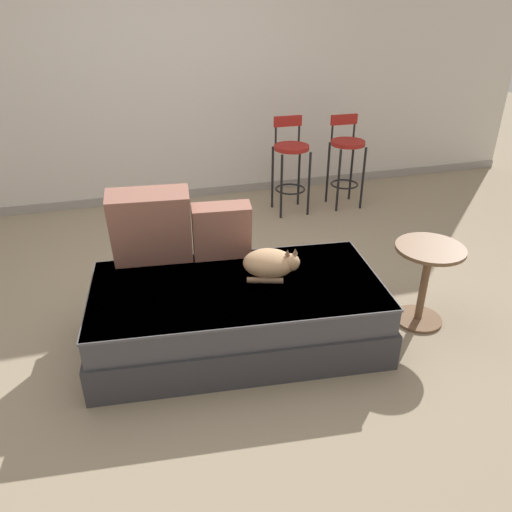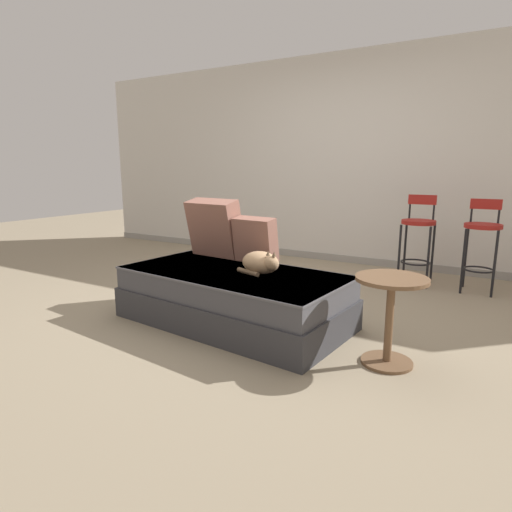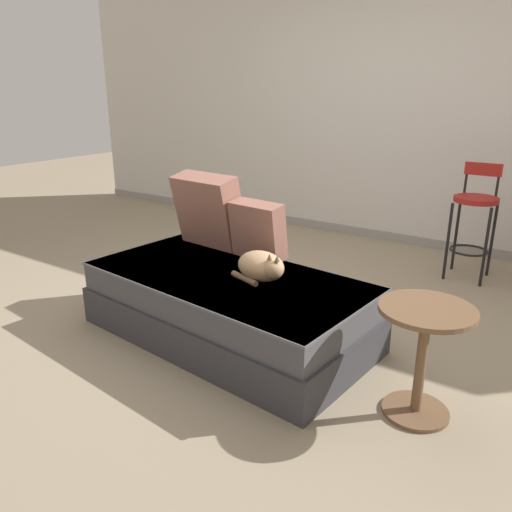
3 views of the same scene
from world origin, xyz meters
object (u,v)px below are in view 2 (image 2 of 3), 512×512
(throw_pillow_middle, at_px, (255,240))
(cat, at_px, (261,263))
(couch, at_px, (233,297))
(throw_pillow_corner, at_px, (215,228))
(bar_stool_by_doorway, at_px, (482,237))
(bar_stool_near_window, at_px, (418,233))
(side_table, at_px, (390,308))

(throw_pillow_middle, relative_size, cat, 1.03)
(couch, relative_size, throw_pillow_corner, 3.57)
(cat, relative_size, bar_stool_by_doorway, 0.42)
(throw_pillow_middle, relative_size, bar_stool_near_window, 0.42)
(couch, bearing_deg, throw_pillow_middle, 91.34)
(couch, xyz_separation_m, bar_stool_by_doorway, (1.62, 1.95, 0.34))
(throw_pillow_corner, height_order, bar_stool_by_doorway, throw_pillow_corner)
(throw_pillow_middle, bearing_deg, bar_stool_by_doorway, 44.30)
(couch, distance_m, throw_pillow_middle, 0.54)
(throw_pillow_corner, bearing_deg, couch, -41.66)
(throw_pillow_corner, height_order, bar_stool_near_window, throw_pillow_corner)
(cat, relative_size, side_table, 0.67)
(throw_pillow_corner, relative_size, throw_pillow_middle, 1.34)
(cat, xyz_separation_m, bar_stool_near_window, (0.80, 1.90, 0.04))
(throw_pillow_middle, xyz_separation_m, bar_stool_by_doorway, (1.63, 1.59, -0.07))
(couch, height_order, bar_stool_by_doorway, bar_stool_by_doorway)
(cat, distance_m, bar_stool_near_window, 2.07)
(bar_stool_near_window, distance_m, side_table, 2.09)
(throw_pillow_middle, bearing_deg, couch, -88.66)
(couch, bearing_deg, bar_stool_by_doorway, 50.22)
(throw_pillow_middle, height_order, bar_stool_near_window, bar_stool_near_window)
(cat, xyz_separation_m, bar_stool_by_doorway, (1.39, 1.90, 0.04))
(bar_stool_by_doorway, bearing_deg, throw_pillow_middle, -135.70)
(couch, distance_m, cat, 0.37)
(throw_pillow_corner, height_order, side_table, throw_pillow_corner)
(throw_pillow_middle, height_order, side_table, throw_pillow_middle)
(throw_pillow_corner, bearing_deg, bar_stool_by_doorway, 36.69)
(cat, bearing_deg, bar_stool_near_window, 67.22)
(bar_stool_near_window, bearing_deg, side_table, -84.28)
(throw_pillow_corner, distance_m, side_table, 1.80)
(throw_pillow_corner, height_order, throw_pillow_middle, throw_pillow_corner)
(throw_pillow_corner, bearing_deg, cat, -27.82)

